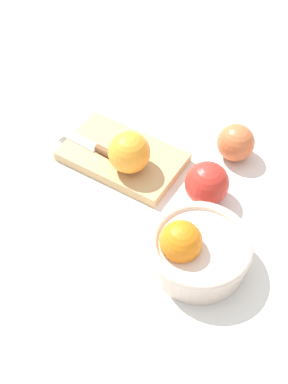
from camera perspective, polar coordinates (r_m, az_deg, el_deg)
ground_plane at (r=1.00m, az=4.27°, el=1.56°), size 2.40×2.40×0.00m
bowl at (r=0.86m, az=5.78°, el=-6.30°), size 0.17×0.17×0.11m
cutting_board at (r=1.03m, az=-2.36°, el=3.89°), size 0.24×0.16×0.02m
orange_on_board at (r=0.96m, az=-1.64°, el=4.36°), size 0.08×0.08×0.08m
knife at (r=1.03m, az=-5.69°, el=5.07°), size 0.16×0.02×0.01m
apple_mid_left at (r=0.95m, az=6.90°, el=0.95°), size 0.08×0.08×0.08m
apple_front_left at (r=1.03m, az=10.03°, el=5.36°), size 0.07×0.07×0.07m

